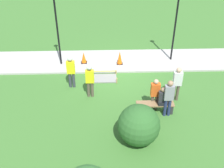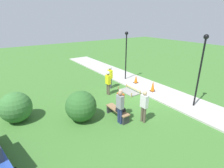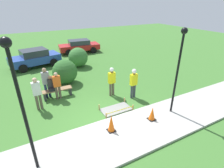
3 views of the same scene
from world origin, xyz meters
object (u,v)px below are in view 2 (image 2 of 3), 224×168
worker_assistant (110,75)px  bystander_in_orange_shirt (121,102)px  person_seated_on_bench (120,106)px  worker_supervisor (108,81)px  lamppost_near (126,49)px  traffic_cone_near_patch (153,86)px  lamppost_far (202,62)px  bystander_in_gray_shirt (144,105)px  traffic_cone_far_patch (136,79)px  bystander_in_white_shirt (120,105)px  park_bench (117,112)px

worker_assistant → bystander_in_orange_shirt: 4.32m
person_seated_on_bench → worker_supervisor: worker_supervisor is taller
worker_supervisor → lamppost_near: bearing=-59.6°
traffic_cone_near_patch → worker_assistant: (2.53, 2.09, 0.57)m
lamppost_far → bystander_in_gray_shirt: bearing=81.2°
traffic_cone_near_patch → person_seated_on_bench: (-1.62, 4.28, 0.37)m
person_seated_on_bench → bystander_in_gray_shirt: 1.26m
worker_assistant → lamppost_far: bearing=-155.6°
traffic_cone_far_patch → bystander_in_orange_shirt: bystander_in_orange_shirt is taller
bystander_in_gray_shirt → worker_supervisor: bearing=-6.2°
lamppost_far → bystander_in_white_shirt: bearing=76.2°
traffic_cone_far_patch → bystander_in_gray_shirt: bearing=141.8°
person_seated_on_bench → bystander_in_gray_shirt: size_ratio=0.50×
park_bench → lamppost_near: size_ratio=0.41×
worker_assistant → lamppost_far: lamppost_far is taller
bystander_in_white_shirt → worker_assistant: bearing=-28.3°
worker_supervisor → bystander_in_gray_shirt: bystander_in_gray_shirt is taller
bystander_in_orange_shirt → bystander_in_white_shirt: bearing=140.0°
traffic_cone_near_patch → worker_supervisor: size_ratio=0.45×
bystander_in_white_shirt → lamppost_far: (-1.20, -4.88, 1.83)m
traffic_cone_near_patch → bystander_in_white_shirt: 4.85m
park_bench → lamppost_near: 6.83m
worker_supervisor → bystander_in_white_shirt: 3.74m
traffic_cone_far_patch → bystander_in_white_shirt: bearing=130.0°
traffic_cone_near_patch → worker_supervisor: (1.57, 2.92, 0.56)m
traffic_cone_near_patch → traffic_cone_far_patch: bearing=-5.3°
traffic_cone_near_patch → bystander_in_gray_shirt: size_ratio=0.45×
bystander_in_white_shirt → bystander_in_gray_shirt: bearing=-119.3°
worker_assistant → bystander_in_orange_shirt: bearing=153.4°
park_bench → worker_assistant: 4.48m
traffic_cone_near_patch → person_seated_on_bench: bearing=110.7°
traffic_cone_far_patch → worker_supervisor: bearing=98.7°
traffic_cone_near_patch → bystander_in_orange_shirt: 4.26m
worker_assistant → bystander_in_white_shirt: 4.97m
park_bench → lamppost_far: lamppost_far is taller
worker_supervisor → bystander_in_gray_shirt: size_ratio=0.98×
person_seated_on_bench → worker_assistant: worker_assistant is taller
traffic_cone_far_patch → worker_supervisor: 3.21m
traffic_cone_near_patch → lamppost_near: bearing=-1.9°
bystander_in_orange_shirt → lamppost_far: 5.16m
traffic_cone_near_patch → bystander_in_white_shirt: bystander_in_white_shirt is taller
worker_assistant → bystander_in_orange_shirt: worker_assistant is taller
traffic_cone_near_patch → bystander_in_white_shirt: bearing=112.5°
worker_supervisor → lamppost_far: (-4.61, -3.35, 1.83)m
worker_supervisor → bystander_in_orange_shirt: size_ratio=1.08×
park_bench → bystander_in_white_shirt: 0.88m
bystander_in_orange_shirt → bystander_in_gray_shirt: bearing=-149.1°
bystander_in_gray_shirt → lamppost_near: size_ratio=0.44×
traffic_cone_far_patch → worker_assistant: bearing=78.1°
traffic_cone_near_patch → traffic_cone_far_patch: 2.06m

